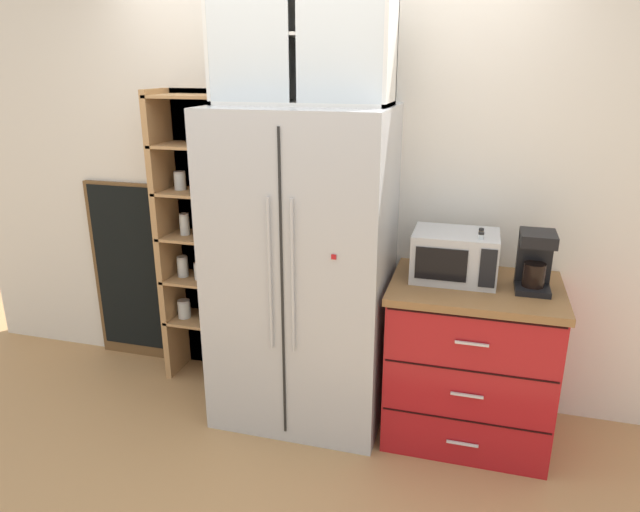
{
  "coord_description": "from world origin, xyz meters",
  "views": [
    {
      "loc": [
        0.91,
        -2.88,
        2.0
      ],
      "look_at": [
        0.1,
        -0.0,
        0.99
      ],
      "focal_mm": 32.07,
      "sensor_mm": 36.0,
      "label": 1
    }
  ],
  "objects_px": {
    "coffee_maker": "(535,260)",
    "bottle_clear": "(479,263)",
    "chalkboard_menu": "(133,272)",
    "microwave": "(455,256)",
    "refrigerator": "(303,270)",
    "mug_sage": "(477,281)",
    "bottle_amber": "(479,257)"
  },
  "relations": [
    {
      "from": "coffee_maker",
      "to": "mug_sage",
      "type": "bearing_deg",
      "value": -165.9
    },
    {
      "from": "chalkboard_menu",
      "to": "coffee_maker",
      "type": "bearing_deg",
      "value": -6.53
    },
    {
      "from": "coffee_maker",
      "to": "bottle_clear",
      "type": "distance_m",
      "value": 0.28
    },
    {
      "from": "mug_sage",
      "to": "bottle_clear",
      "type": "xyz_separation_m",
      "value": [
        -0.0,
        0.02,
        0.09
      ]
    },
    {
      "from": "refrigerator",
      "to": "microwave",
      "type": "height_order",
      "value": "refrigerator"
    },
    {
      "from": "mug_sage",
      "to": "bottle_clear",
      "type": "height_order",
      "value": "bottle_clear"
    },
    {
      "from": "refrigerator",
      "to": "coffee_maker",
      "type": "distance_m",
      "value": 1.23
    },
    {
      "from": "mug_sage",
      "to": "microwave",
      "type": "bearing_deg",
      "value": 138.92
    },
    {
      "from": "coffee_maker",
      "to": "bottle_clear",
      "type": "bearing_deg",
      "value": -170.09
    },
    {
      "from": "refrigerator",
      "to": "bottle_clear",
      "type": "xyz_separation_m",
      "value": [
        0.95,
        -0.01,
        0.13
      ]
    },
    {
      "from": "mug_sage",
      "to": "chalkboard_menu",
      "type": "relative_size",
      "value": 0.09
    },
    {
      "from": "refrigerator",
      "to": "bottle_clear",
      "type": "bearing_deg",
      "value": -0.74
    },
    {
      "from": "microwave",
      "to": "mug_sage",
      "type": "xyz_separation_m",
      "value": [
        0.13,
        -0.11,
        -0.09
      ]
    },
    {
      "from": "mug_sage",
      "to": "refrigerator",
      "type": "bearing_deg",
      "value": 178.03
    },
    {
      "from": "coffee_maker",
      "to": "chalkboard_menu",
      "type": "bearing_deg",
      "value": 173.47
    },
    {
      "from": "chalkboard_menu",
      "to": "microwave",
      "type": "bearing_deg",
      "value": -6.62
    },
    {
      "from": "refrigerator",
      "to": "bottle_clear",
      "type": "distance_m",
      "value": 0.96
    },
    {
      "from": "bottle_amber",
      "to": "chalkboard_menu",
      "type": "height_order",
      "value": "chalkboard_menu"
    },
    {
      "from": "microwave",
      "to": "chalkboard_menu",
      "type": "distance_m",
      "value": 2.21
    },
    {
      "from": "refrigerator",
      "to": "chalkboard_menu",
      "type": "bearing_deg",
      "value": 166.2
    },
    {
      "from": "microwave",
      "to": "chalkboard_menu",
      "type": "relative_size",
      "value": 0.35
    },
    {
      "from": "chalkboard_menu",
      "to": "refrigerator",
      "type": "bearing_deg",
      "value": -13.8
    },
    {
      "from": "bottle_clear",
      "to": "bottle_amber",
      "type": "distance_m",
      "value": 0.12
    },
    {
      "from": "bottle_amber",
      "to": "chalkboard_menu",
      "type": "relative_size",
      "value": 0.23
    },
    {
      "from": "bottle_clear",
      "to": "chalkboard_menu",
      "type": "distance_m",
      "value": 2.34
    },
    {
      "from": "microwave",
      "to": "bottle_clear",
      "type": "bearing_deg",
      "value": -35.88
    },
    {
      "from": "microwave",
      "to": "bottle_clear",
      "type": "distance_m",
      "value": 0.15
    },
    {
      "from": "microwave",
      "to": "refrigerator",
      "type": "bearing_deg",
      "value": -174.62
    },
    {
      "from": "coffee_maker",
      "to": "bottle_amber",
      "type": "distance_m",
      "value": 0.28
    },
    {
      "from": "refrigerator",
      "to": "bottle_amber",
      "type": "relative_size",
      "value": 6.34
    },
    {
      "from": "microwave",
      "to": "mug_sage",
      "type": "distance_m",
      "value": 0.19
    },
    {
      "from": "microwave",
      "to": "chalkboard_menu",
      "type": "bearing_deg",
      "value": 173.38
    }
  ]
}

